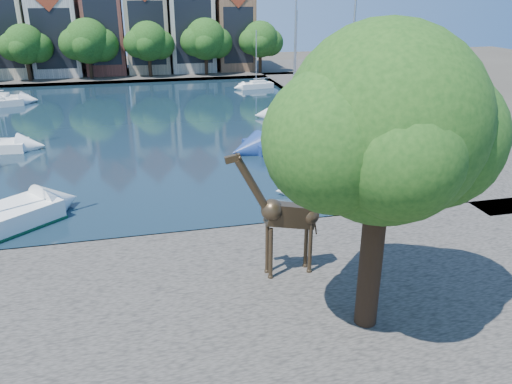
{
  "coord_description": "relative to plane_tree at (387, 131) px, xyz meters",
  "views": [
    {
      "loc": [
        0.14,
        -22.86,
        11.74
      ],
      "look_at": [
        5.04,
        -2.0,
        3.1
      ],
      "focal_mm": 35.0,
      "sensor_mm": 36.0,
      "label": 1
    }
  ],
  "objects": [
    {
      "name": "far_tree_far_east",
      "position": [
        10.48,
        59.5,
        -2.6
      ],
      "size": [
        6.76,
        5.2,
        7.36
      ],
      "color": "#332114",
      "rests_on": "far_quay"
    },
    {
      "name": "townhouse_east_mid",
      "position": [
        0.88,
        64.99,
        0.43
      ],
      "size": [
        6.43,
        9.18,
        16.65
      ],
      "color": "beige",
      "rests_on": "far_quay"
    },
    {
      "name": "plane_tree",
      "position": [
        0.0,
        0.0,
        0.0
      ],
      "size": [
        8.32,
        6.4,
        10.62
      ],
      "color": "#332114",
      "rests_on": "near_quay"
    },
    {
      "name": "giraffe_statue",
      "position": [
        -2.11,
        3.98,
        -4.46
      ],
      "size": [
        3.87,
        0.74,
        5.53
      ],
      "color": "#3E2F1F",
      "rests_on": "near_quay"
    },
    {
      "name": "water_basin",
      "position": [
        -7.62,
        33.01,
        -7.63
      ],
      "size": [
        38.0,
        50.0,
        0.08
      ],
      "primitive_type": "cube",
      "color": "black",
      "rests_on": "ground"
    },
    {
      "name": "townhouse_east_end",
      "position": [
        7.38,
        64.99,
        -0.56
      ],
      "size": [
        5.44,
        9.18,
        14.43
      ],
      "color": "#8B6042",
      "rests_on": "far_quay"
    },
    {
      "name": "far_tree_mid_west",
      "position": [
        -13.51,
        59.5,
        -2.38
      ],
      "size": [
        7.8,
        6.0,
        8.0
      ],
      "color": "#332114",
      "rests_on": "far_quay"
    },
    {
      "name": "far_tree_east",
      "position": [
        2.49,
        59.5,
        -2.43
      ],
      "size": [
        7.54,
        5.8,
        7.84
      ],
      "color": "#332114",
      "rests_on": "far_quay"
    },
    {
      "name": "sailboat_right_a",
      "position": [
        4.38,
        13.01,
        -7.0
      ],
      "size": [
        6.07,
        2.76,
        11.69
      ],
      "color": "silver",
      "rests_on": "water_basin"
    },
    {
      "name": "townhouse_west_mid",
      "position": [
        -24.62,
        64.99,
        0.56
      ],
      "size": [
        5.94,
        9.18,
        16.79
      ],
      "color": "beige",
      "rests_on": "far_quay"
    },
    {
      "name": "sailboat_left_e",
      "position": [
        -22.62,
        46.64,
        -6.98
      ],
      "size": [
        5.77,
        2.42,
        10.36
      ],
      "color": "silver",
      "rests_on": "water_basin"
    },
    {
      "name": "near_quay",
      "position": [
        -7.62,
        2.01,
        -7.42
      ],
      "size": [
        50.0,
        14.0,
        0.5
      ],
      "primitive_type": "cube",
      "color": "#555049",
      "rests_on": "ground"
    },
    {
      "name": "ground",
      "position": [
        -7.62,
        9.01,
        -7.67
      ],
      "size": [
        160.0,
        160.0,
        0.0
      ],
      "primitive_type": "plane",
      "color": "#38332B",
      "rests_on": "ground"
    },
    {
      "name": "townhouse_west_inner",
      "position": [
        -18.12,
        64.99,
        -0.32
      ],
      "size": [
        6.43,
        9.18,
        15.15
      ],
      "color": "beige",
      "rests_on": "far_quay"
    },
    {
      "name": "far_tree_west",
      "position": [
        -21.52,
        59.5,
        -2.6
      ],
      "size": [
        6.76,
        5.2,
        7.36
      ],
      "color": "#332114",
      "rests_on": "far_quay"
    },
    {
      "name": "far_tree_mid_east",
      "position": [
        -5.52,
        59.5,
        -2.54
      ],
      "size": [
        7.02,
        5.4,
        7.52
      ],
      "color": "#332114",
      "rests_on": "far_quay"
    },
    {
      "name": "far_quay",
      "position": [
        -7.62,
        65.01,
        -7.42
      ],
      "size": [
        60.0,
        16.0,
        0.5
      ],
      "primitive_type": "cube",
      "color": "#555049",
      "rests_on": "ground"
    },
    {
      "name": "townhouse_center",
      "position": [
        -11.62,
        64.99,
        0.69
      ],
      "size": [
        5.44,
        9.18,
        16.93
      ],
      "color": "brown",
      "rests_on": "far_quay"
    },
    {
      "name": "sailboat_right_d",
      "position": [
        7.38,
        49.32,
        -7.08
      ],
      "size": [
        4.51,
        2.22,
        7.2
      ],
      "color": "white",
      "rests_on": "water_basin"
    },
    {
      "name": "townhouse_east_inner",
      "position": [
        -5.62,
        64.99,
        0.06
      ],
      "size": [
        5.94,
        9.18,
        15.79
      ],
      "color": "tan",
      "rests_on": "far_quay"
    },
    {
      "name": "sailboat_right_b",
      "position": [
        4.38,
        23.69,
        -6.98
      ],
      "size": [
        8.45,
        5.43,
        12.2
      ],
      "color": "navy",
      "rests_on": "water_basin"
    },
    {
      "name": "right_quay",
      "position": [
        17.38,
        33.01,
        -7.42
      ],
      "size": [
        14.0,
        52.0,
        0.5
      ],
      "primitive_type": "cube",
      "color": "#555049",
      "rests_on": "ground"
    },
    {
      "name": "sailboat_right_c",
      "position": [
        7.38,
        32.83,
        -7.02
      ],
      "size": [
        5.71,
        2.76,
        10.05
      ],
      "color": "silver",
      "rests_on": "water_basin"
    }
  ]
}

